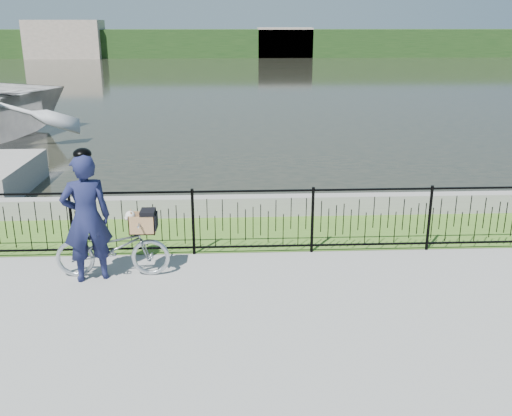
{
  "coord_description": "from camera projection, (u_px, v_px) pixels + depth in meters",
  "views": [
    {
      "loc": [
        -0.39,
        -7.39,
        3.74
      ],
      "look_at": [
        0.02,
        1.0,
        1.0
      ],
      "focal_mm": 40.0,
      "sensor_mm": 36.0,
      "label": 1
    }
  ],
  "objects": [
    {
      "name": "ground",
      "position": [
        258.0,
        296.0,
        8.19
      ],
      "size": [
        120.0,
        120.0,
        0.0
      ],
      "primitive_type": "plane",
      "color": "gray",
      "rests_on": "ground"
    },
    {
      "name": "grass_strip",
      "position": [
        251.0,
        232.0,
        10.66
      ],
      "size": [
        60.0,
        2.0,
        0.01
      ],
      "primitive_type": "cube",
      "color": "#477023",
      "rests_on": "ground"
    },
    {
      "name": "far_treeline",
      "position": [
        231.0,
        43.0,
        64.7
      ],
      "size": [
        120.0,
        6.0,
        3.0
      ],
      "primitive_type": "cube",
      "color": "#224018",
      "rests_on": "ground"
    },
    {
      "name": "water",
      "position": [
        233.0,
        79.0,
        39.53
      ],
      "size": [
        120.0,
        120.0,
        0.0
      ],
      "primitive_type": "plane",
      "color": "black",
      "rests_on": "ground"
    },
    {
      "name": "far_building_left",
      "position": [
        65.0,
        39.0,
        61.82
      ],
      "size": [
        8.0,
        4.0,
        4.0
      ],
      "primitive_type": "cube",
      "color": "#A49383",
      "rests_on": "ground"
    },
    {
      "name": "quay_wall",
      "position": [
        249.0,
        206.0,
        11.55
      ],
      "size": [
        60.0,
        0.3,
        0.4
      ],
      "primitive_type": "cube",
      "color": "gray",
      "rests_on": "ground"
    },
    {
      "name": "bicycle_rig",
      "position": [
        113.0,
        247.0,
        8.72
      ],
      "size": [
        1.74,
        0.61,
        1.07
      ],
      "color": "#B3B9C0",
      "rests_on": "ground"
    },
    {
      "name": "fence",
      "position": [
        253.0,
        221.0,
        9.53
      ],
      "size": [
        14.0,
        0.06,
        1.15
      ],
      "primitive_type": null,
      "color": "black",
      "rests_on": "ground"
    },
    {
      "name": "far_building_right",
      "position": [
        285.0,
        43.0,
        63.52
      ],
      "size": [
        6.0,
        3.0,
        3.2
      ],
      "primitive_type": "cube",
      "color": "#A49383",
      "rests_on": "ground"
    },
    {
      "name": "cyclist",
      "position": [
        86.0,
        217.0,
        8.43
      ],
      "size": [
        0.83,
        0.67,
        2.03
      ],
      "color": "#161A3E",
      "rests_on": "ground"
    }
  ]
}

